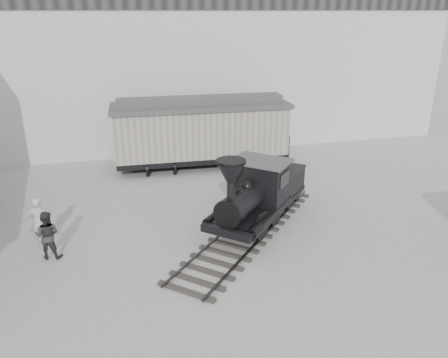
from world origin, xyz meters
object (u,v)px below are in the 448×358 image
object	(u,v)px
locomotive	(256,197)
boxcar	(201,131)
visitor_a	(39,221)
visitor_b	(47,235)

from	to	relation	value
locomotive	boxcar	xyz separation A→B (m)	(-0.65, 7.47, 0.79)
visitor_a	visitor_b	bearing A→B (deg)	96.16
locomotive	visitor_a	bearing A→B (deg)	-141.19
locomotive	visitor_b	distance (m)	7.65
locomotive	boxcar	world-z (taller)	boxcar
visitor_a	locomotive	bearing A→B (deg)	161.73
boxcar	locomotive	bearing A→B (deg)	-82.58
visitor_b	boxcar	bearing A→B (deg)	-116.84
locomotive	visitor_b	world-z (taller)	locomotive
boxcar	visitor_a	size ratio (longest dim) A/B	5.19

